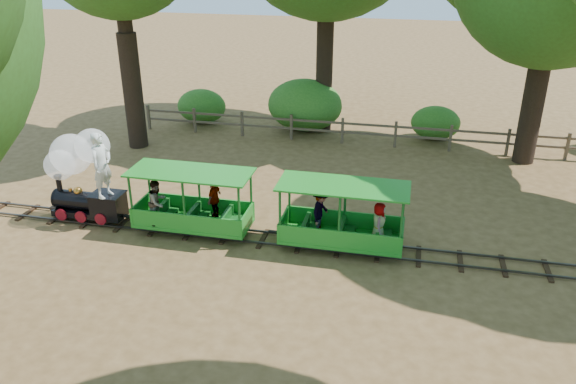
% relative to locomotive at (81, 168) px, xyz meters
% --- Properties ---
extents(ground, '(90.00, 90.00, 0.00)m').
position_rel_locomotive_xyz_m(ground, '(7.08, -0.05, -1.55)').
color(ground, olive).
rests_on(ground, ground).
extents(track, '(22.00, 1.00, 0.10)m').
position_rel_locomotive_xyz_m(track, '(7.08, -0.05, -1.48)').
color(track, '#3F3D3A').
rests_on(track, ground).
extents(locomotive, '(2.35, 1.16, 2.72)m').
position_rel_locomotive_xyz_m(locomotive, '(0.00, 0.00, 0.00)').
color(locomotive, black).
rests_on(locomotive, ground).
extents(carriage_front, '(3.20, 1.31, 1.66)m').
position_rel_locomotive_xyz_m(carriage_front, '(3.07, -0.08, -0.80)').
color(carriage_front, '#1E8A23').
rests_on(carriage_front, track).
extents(carriage_rear, '(3.20, 1.31, 1.66)m').
position_rel_locomotive_xyz_m(carriage_rear, '(7.10, -0.03, -0.79)').
color(carriage_rear, '#1E8A23').
rests_on(carriage_rear, track).
extents(fence, '(18.10, 0.10, 1.00)m').
position_rel_locomotive_xyz_m(fence, '(7.08, 7.95, -0.97)').
color(fence, brown).
rests_on(fence, ground).
extents(shrub_west, '(2.08, 1.60, 1.44)m').
position_rel_locomotive_xyz_m(shrub_west, '(-0.09, 9.25, -0.83)').
color(shrub_west, '#2D6B1E').
rests_on(shrub_west, ground).
extents(shrub_mid_w, '(3.03, 2.33, 2.10)m').
position_rel_locomotive_xyz_m(shrub_mid_w, '(4.36, 9.25, -0.50)').
color(shrub_mid_w, '#2D6B1E').
rests_on(shrub_mid_w, ground).
extents(shrub_mid_e, '(1.89, 1.46, 1.31)m').
position_rel_locomotive_xyz_m(shrub_mid_e, '(9.55, 9.25, -0.90)').
color(shrub_mid_e, '#2D6B1E').
rests_on(shrub_mid_e, ground).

